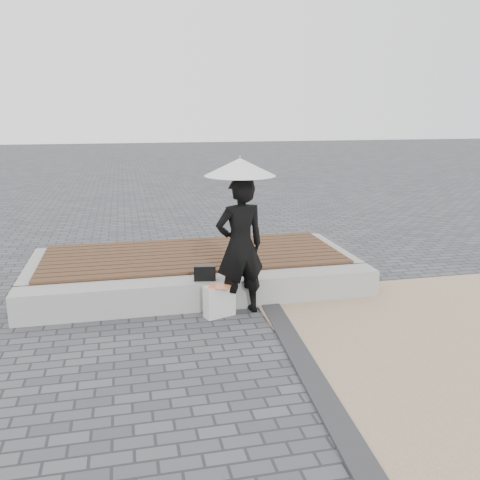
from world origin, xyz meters
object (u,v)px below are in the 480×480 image
object	(u,v)px
canvas_tote	(219,301)
parasol	(240,167)
woman	(240,246)
seating_ledge	(205,292)
handbag	(205,273)

from	to	relation	value
canvas_tote	parasol	bearing A→B (deg)	-5.99
woman	parasol	bearing A→B (deg)	180.00
seating_ledge	handbag	bearing A→B (deg)	-94.18
seating_ledge	parasol	bearing A→B (deg)	-37.56
parasol	handbag	bearing A→B (deg)	150.24
seating_ledge	canvas_tote	bearing A→B (deg)	-71.59
parasol	woman	bearing A→B (deg)	0.00
woman	handbag	size ratio (longest dim) A/B	6.26
seating_ledge	parasol	xyz separation A→B (m)	(0.43, -0.33, 1.75)
parasol	canvas_tote	size ratio (longest dim) A/B	2.73
parasol	seating_ledge	bearing A→B (deg)	142.44
seating_ledge	handbag	size ratio (longest dim) A/B	17.09
woman	handbag	distance (m)	0.65
seating_ledge	woman	bearing A→B (deg)	-37.56
parasol	handbag	distance (m)	1.53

